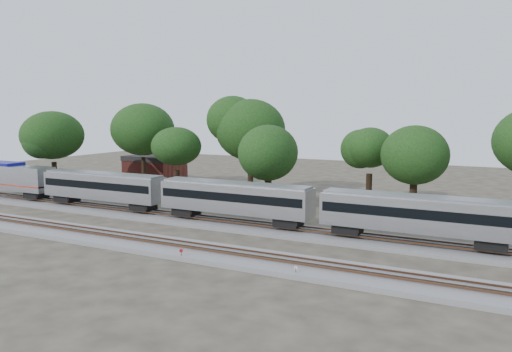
{
  "coord_description": "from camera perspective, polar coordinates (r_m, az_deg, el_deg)",
  "views": [
    {
      "loc": [
        25.06,
        -37.97,
        11.79
      ],
      "look_at": [
        3.22,
        5.0,
        5.59
      ],
      "focal_mm": 35.0,
      "sensor_mm": 36.0,
      "label": 1
    }
  ],
  "objects": [
    {
      "name": "tree_0",
      "position": [
        78.19,
        -22.22,
        4.33
      ],
      "size": [
        8.59,
        8.59,
        12.11
      ],
      "color": "black",
      "rests_on": "ground"
    },
    {
      "name": "switch_lever",
      "position": [
        38.76,
        -0.74,
        -10.15
      ],
      "size": [
        0.52,
        0.34,
        0.3
      ],
      "primitive_type": "cube",
      "rotation": [
        0.0,
        0.0,
        -0.08
      ],
      "color": "#512D19",
      "rests_on": "ground"
    },
    {
      "name": "switch_stand_red",
      "position": [
        40.72,
        -8.55,
        -8.7
      ],
      "size": [
        0.29,
        0.14,
        0.95
      ],
      "rotation": [
        0.0,
        0.0,
        0.39
      ],
      "color": "#512D19",
      "rests_on": "ground"
    },
    {
      "name": "switch_stand_white",
      "position": [
        36.38,
        4.57,
        -10.69
      ],
      "size": [
        0.27,
        0.07,
        0.86
      ],
      "rotation": [
        0.0,
        0.0,
        0.17
      ],
      "color": "#512D19",
      "rests_on": "ground"
    },
    {
      "name": "tree_2",
      "position": [
        69.14,
        -9.1,
        3.36
      ],
      "size": [
        7.25,
        7.25,
        10.23
      ],
      "color": "black",
      "rests_on": "ground"
    },
    {
      "name": "train",
      "position": [
        51.16,
        -2.32,
        -2.46
      ],
      "size": [
        86.52,
        2.98,
        4.39
      ],
      "color": "#B9BBC0",
      "rests_on": "ground"
    },
    {
      "name": "brick_building",
      "position": [
        86.54,
        -11.49,
        0.84
      ],
      "size": [
        9.56,
        6.97,
        4.44
      ],
      "rotation": [
        0.0,
        0.0,
        -0.05
      ],
      "color": "maroon",
      "rests_on": "ground"
    },
    {
      "name": "track_near",
      "position": [
        43.77,
        -9.22,
        -8.12
      ],
      "size": [
        160.0,
        5.0,
        0.73
      ],
      "color": "slate",
      "rests_on": "ground"
    },
    {
      "name": "tree_1",
      "position": [
        77.84,
        -12.83,
        5.2
      ],
      "size": [
        9.31,
        9.31,
        13.13
      ],
      "color": "black",
      "rests_on": "ground"
    },
    {
      "name": "tree_3",
      "position": [
        69.87,
        -0.64,
        5.28
      ],
      "size": [
        9.46,
        9.46,
        13.33
      ],
      "color": "black",
      "rests_on": "ground"
    },
    {
      "name": "track_far",
      "position": [
        51.92,
        -2.68,
        -5.57
      ],
      "size": [
        160.0,
        5.0,
        0.73
      ],
      "color": "slate",
      "rests_on": "ground"
    },
    {
      "name": "tree_5",
      "position": [
        65.15,
        12.9,
        3.16
      ],
      "size": [
        7.41,
        7.41,
        10.45
      ],
      "color": "black",
      "rests_on": "ground"
    },
    {
      "name": "tree_6",
      "position": [
        59.11,
        17.69,
        2.27
      ],
      "size": [
        7.08,
        7.08,
        9.98
      ],
      "color": "black",
      "rests_on": "ground"
    },
    {
      "name": "tree_4",
      "position": [
        59.95,
        1.41,
        2.64
      ],
      "size": [
        7.03,
        7.03,
        9.92
      ],
      "color": "black",
      "rests_on": "ground"
    },
    {
      "name": "ground",
      "position": [
        47.0,
        -6.32,
        -7.25
      ],
      "size": [
        160.0,
        160.0,
        0.0
      ],
      "primitive_type": "plane",
      "color": "#383328",
      "rests_on": "ground"
    }
  ]
}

